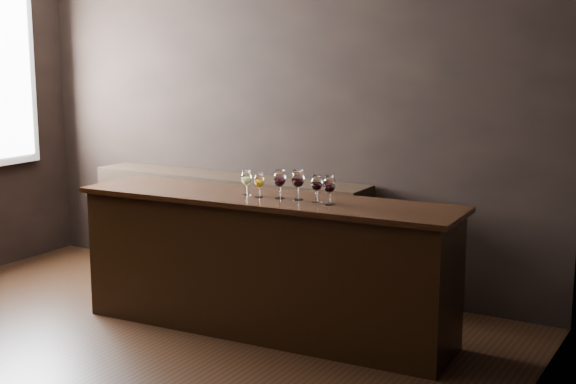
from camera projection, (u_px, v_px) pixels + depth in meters
The scene contains 11 objects.
ground at pixel (99, 368), 5.17m from camera, with size 5.00×5.00×0.00m, color black.
room_shell at pixel (72, 84), 5.05m from camera, with size 5.02×4.52×2.81m.
bar_counter at pixel (265, 267), 5.75m from camera, with size 2.74×0.59×0.96m, color black.
bar_top at pixel (265, 199), 5.66m from camera, with size 2.83×0.66×0.04m, color black.
back_bar_shelf at pixel (227, 229), 6.99m from camera, with size 2.61×0.40×0.94m, color black.
glass_white at pixel (246, 178), 5.70m from camera, with size 0.08×0.08×0.18m.
glass_amber at pixel (259, 181), 5.62m from camera, with size 0.07×0.07×0.17m.
glass_red_a at pixel (280, 179), 5.58m from camera, with size 0.09×0.09×0.20m.
glass_red_b at pixel (298, 179), 5.53m from camera, with size 0.09×0.09×0.21m.
glass_red_c at pixel (317, 183), 5.45m from camera, with size 0.08×0.08×0.19m.
glass_red_d at pixel (329, 185), 5.36m from camera, with size 0.08×0.08×0.20m.
Camera 1 is at (3.49, -3.61, 2.05)m, focal length 50.00 mm.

